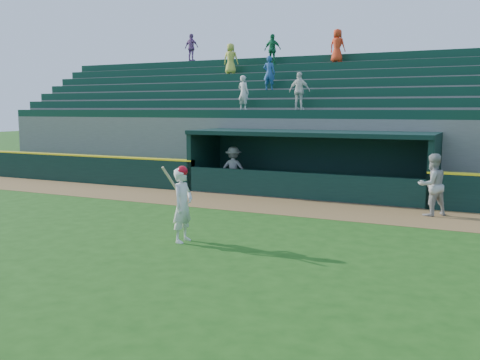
% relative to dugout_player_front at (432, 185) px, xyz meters
% --- Properties ---
extents(ground, '(120.00, 120.00, 0.00)m').
position_rel_dugout_player_front_xyz_m(ground, '(-4.78, -5.39, -0.97)').
color(ground, '#1E4D13').
rests_on(ground, ground).
extents(warning_track, '(40.00, 3.00, 0.01)m').
position_rel_dugout_player_front_xyz_m(warning_track, '(-4.78, -0.49, -0.97)').
color(warning_track, brown).
rests_on(warning_track, ground).
extents(field_wall_left, '(15.50, 0.30, 1.20)m').
position_rel_dugout_player_front_xyz_m(field_wall_left, '(-17.03, 1.16, -0.37)').
color(field_wall_left, black).
rests_on(field_wall_left, ground).
extents(wall_stripe_left, '(15.50, 0.32, 0.06)m').
position_rel_dugout_player_front_xyz_m(wall_stripe_left, '(-17.03, 1.16, 0.26)').
color(wall_stripe_left, yellow).
rests_on(wall_stripe_left, field_wall_left).
extents(dugout_player_front, '(1.19, 1.18, 1.94)m').
position_rel_dugout_player_front_xyz_m(dugout_player_front, '(0.00, 0.00, 0.00)').
color(dugout_player_front, '#A7A6A1').
rests_on(dugout_player_front, ground).
extents(dugout_player_inside, '(1.29, 0.94, 1.78)m').
position_rel_dugout_player_front_xyz_m(dugout_player_inside, '(-7.92, 2.10, -0.08)').
color(dugout_player_inside, '#9E9E99').
rests_on(dugout_player_inside, ground).
extents(dugout, '(9.40, 2.80, 2.46)m').
position_rel_dugout_player_front_xyz_m(dugout, '(-4.78, 2.62, 0.39)').
color(dugout, slate).
rests_on(dugout, ground).
extents(stands, '(34.50, 6.28, 7.52)m').
position_rel_dugout_player_front_xyz_m(stands, '(-4.75, 7.18, 1.44)').
color(stands, slate).
rests_on(stands, ground).
extents(batter_at_plate, '(0.56, 0.78, 1.93)m').
position_rel_dugout_player_front_xyz_m(batter_at_plate, '(-5.21, -6.18, -0.01)').
color(batter_at_plate, silver).
rests_on(batter_at_plate, ground).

